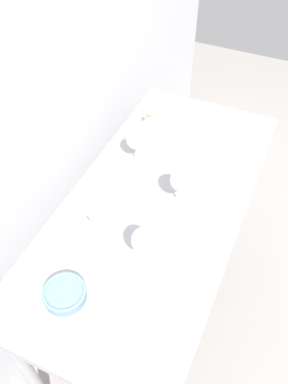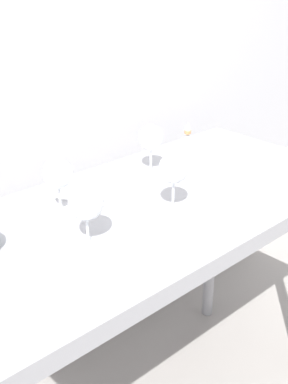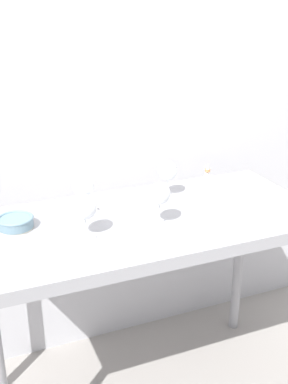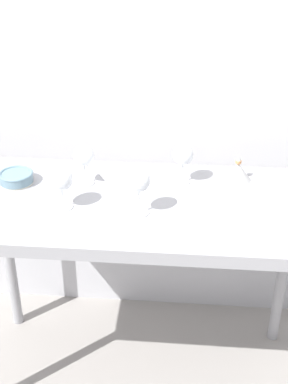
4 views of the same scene
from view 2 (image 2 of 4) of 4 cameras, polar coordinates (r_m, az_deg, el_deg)
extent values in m
cube|color=#B8B8BE|center=(1.74, -11.22, 16.15)|extent=(3.80, 0.04, 2.60)
cube|color=#95959B|center=(1.49, 0.27, -1.93)|extent=(1.40, 0.64, 0.04)
cube|color=#95959B|center=(1.31, 10.12, -6.92)|extent=(1.40, 0.01, 0.05)
cylinder|color=#95959B|center=(2.28, 7.64, -4.79)|extent=(0.05, 0.05, 0.86)
cylinder|color=white|center=(1.43, 3.24, -2.19)|extent=(0.07, 0.07, 0.00)
cylinder|color=white|center=(1.41, 3.29, -0.41)|extent=(0.01, 0.01, 0.09)
sphere|color=white|center=(1.38, 3.37, 2.70)|extent=(0.08, 0.08, 0.08)
cylinder|color=#591217|center=(1.38, 3.36, 2.14)|extent=(0.06, 0.06, 0.03)
cylinder|color=white|center=(1.69, 0.76, 2.29)|extent=(0.06, 0.06, 0.00)
cylinder|color=white|center=(1.67, 0.77, 3.67)|extent=(0.01, 0.01, 0.08)
sphere|color=white|center=(1.65, 0.79, 6.15)|extent=(0.08, 0.08, 0.08)
cylinder|color=#5B0E1B|center=(1.65, 0.78, 5.69)|extent=(0.06, 0.06, 0.03)
cylinder|color=white|center=(1.28, -6.27, -5.88)|extent=(0.07, 0.07, 0.00)
cylinder|color=white|center=(1.26, -6.35, -4.29)|extent=(0.01, 0.01, 0.08)
sphere|color=white|center=(1.23, -6.52, -1.17)|extent=(0.09, 0.09, 0.09)
cylinder|color=maroon|center=(1.23, -6.49, -1.82)|extent=(0.06, 0.06, 0.02)
cylinder|color=white|center=(1.45, -9.31, -2.27)|extent=(0.07, 0.07, 0.00)
cylinder|color=white|center=(1.43, -9.42, -0.76)|extent=(0.01, 0.01, 0.08)
sphere|color=white|center=(1.39, -9.64, 2.03)|extent=(0.08, 0.08, 0.08)
cylinder|color=maroon|center=(1.40, -9.60, 1.49)|extent=(0.06, 0.06, 0.02)
cube|color=white|center=(1.55, -4.43, 0.05)|extent=(0.28, 0.31, 0.00)
cone|color=#B6B6B6|center=(1.85, 4.89, 5.47)|extent=(0.11, 0.11, 0.07)
cylinder|color=#C17F4C|center=(1.84, 4.94, 6.74)|extent=(0.02, 0.02, 0.01)
cone|color=#B6B6B6|center=(1.83, 4.96, 7.36)|extent=(0.02, 0.02, 0.03)
camera|label=1|loc=(0.77, -67.45, 52.94)|focal=36.94mm
camera|label=3|loc=(0.69, 119.86, 0.33)|focal=45.14mm
camera|label=4|loc=(1.39, 90.77, 16.73)|focal=50.53mm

